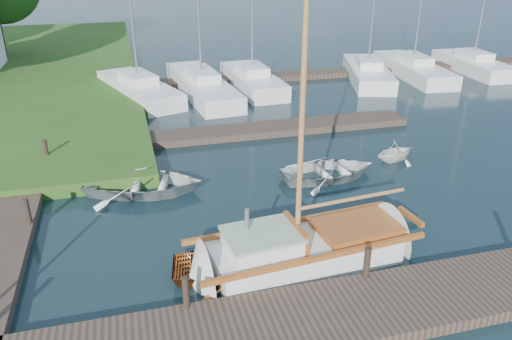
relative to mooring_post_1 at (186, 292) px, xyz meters
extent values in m
plane|color=black|center=(3.00, 5.00, -0.70)|extent=(160.00, 160.00, 0.00)
cube|color=#32261D|center=(3.00, -1.00, -0.55)|extent=(18.00, 2.20, 0.30)
cube|color=#32261D|center=(-5.00, 7.00, -0.55)|extent=(2.20, 18.00, 0.30)
cube|color=#32261D|center=(5.00, 11.50, -0.55)|extent=(14.00, 1.60, 0.30)
cube|color=#32261D|center=(13.00, 21.00, -0.55)|extent=(30.00, 1.60, 0.30)
cylinder|color=black|center=(0.00, 0.00, 0.00)|extent=(0.16, 0.16, 0.80)
cylinder|color=black|center=(4.50, 0.00, 0.00)|extent=(0.16, 0.16, 0.80)
cylinder|color=black|center=(-4.00, 5.00, 0.00)|extent=(0.16, 0.16, 0.80)
cylinder|color=black|center=(-4.00, 10.00, 0.00)|extent=(0.16, 0.16, 0.80)
cube|color=silver|center=(3.33, 1.35, -0.47)|extent=(5.17, 2.47, 0.90)
cone|color=silver|center=(6.37, 1.64, -0.47)|extent=(1.48, 2.07, 1.96)
cone|color=silver|center=(0.40, 1.07, -0.47)|extent=(1.18, 2.05, 1.96)
cube|color=maroon|center=(3.24, 2.29, 0.04)|extent=(6.18, 0.71, 0.14)
cube|color=maroon|center=(3.42, 0.42, 0.04)|extent=(6.18, 0.71, 0.14)
cube|color=maroon|center=(6.72, 1.67, 0.04)|extent=(0.22, 1.11, 0.14)
cube|color=silver|center=(2.14, 1.24, 0.20)|extent=(1.92, 1.56, 0.44)
cube|color=#93AD8D|center=(2.14, 1.24, 0.45)|extent=(2.03, 1.67, 0.08)
cube|color=maroon|center=(3.08, 1.33, 0.28)|extent=(0.25, 1.41, 0.60)
cylinder|color=slate|center=(1.81, 1.51, 0.78)|extent=(0.12, 0.12, 0.60)
cube|color=maroon|center=(4.93, 1.50, 0.08)|extent=(2.33, 1.70, 0.20)
cylinder|color=olive|center=(3.13, 1.33, 4.18)|extent=(0.14, 0.14, 8.40)
cylinder|color=olive|center=(4.73, 1.48, 0.98)|extent=(3.20, 0.40, 0.10)
imported|color=maroon|center=(1.72, 1.23, -0.31)|extent=(4.18, 3.28, 0.79)
imported|color=silver|center=(-0.54, 6.78, -0.28)|extent=(4.60, 3.77, 0.83)
imported|color=silver|center=(6.11, 6.19, -0.33)|extent=(3.70, 2.73, 0.74)
imported|color=silver|center=(9.30, 7.01, -0.22)|extent=(2.14, 1.95, 0.96)
cube|color=silver|center=(-0.06, 18.96, -0.25)|extent=(4.59, 8.06, 0.90)
cube|color=silver|center=(-0.06, 18.96, 0.45)|extent=(2.20, 3.02, 0.50)
cube|color=silver|center=(3.51, 18.86, -0.25)|extent=(3.09, 9.64, 0.90)
cube|color=silver|center=(3.51, 18.86, 0.45)|extent=(1.71, 3.43, 0.50)
cube|color=silver|center=(6.65, 19.27, -0.25)|extent=(2.47, 7.38, 0.90)
cube|color=silver|center=(6.65, 19.27, 0.45)|extent=(1.49, 2.61, 0.50)
cube|color=silver|center=(14.19, 19.19, -0.25)|extent=(4.45, 8.05, 0.90)
cube|color=silver|center=(14.19, 19.19, 0.45)|extent=(2.16, 3.01, 0.50)
cube|color=silver|center=(17.58, 19.47, -0.25)|extent=(3.02, 8.50, 0.90)
cube|color=silver|center=(17.58, 19.47, 0.45)|extent=(1.69, 3.04, 0.50)
cube|color=silver|center=(22.15, 19.45, -0.25)|extent=(2.64, 7.12, 0.90)
cube|color=silver|center=(22.15, 19.45, 0.45)|extent=(1.55, 2.53, 0.50)
cylinder|color=#332114|center=(-9.00, 31.00, 1.64)|extent=(0.36, 0.36, 3.67)
camera|label=1|loc=(-0.86, -9.23, 7.15)|focal=35.00mm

